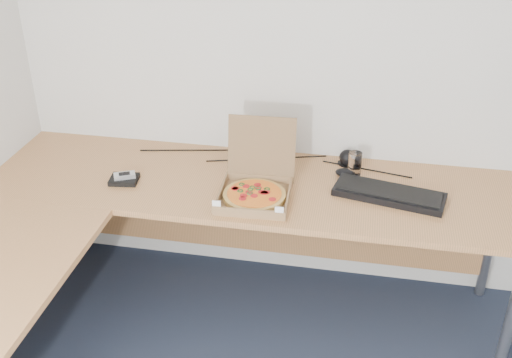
% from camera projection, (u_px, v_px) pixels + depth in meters
% --- Properties ---
extents(room_shell, '(3.50, 3.50, 2.50)m').
position_uv_depth(room_shell, '(348.00, 306.00, 1.37)').
color(room_shell, silver).
rests_on(room_shell, ground).
extents(desk, '(2.50, 2.20, 0.73)m').
position_uv_depth(desk, '(156.00, 230.00, 2.60)').
color(desk, '#BA7E49').
rests_on(desk, ground).
extents(pizza_box, '(0.31, 0.37, 0.32)m').
position_uv_depth(pizza_box, '(255.00, 190.00, 2.76)').
color(pizza_box, olive).
rests_on(pizza_box, desk).
extents(drinking_glass, '(0.07, 0.07, 0.11)m').
position_uv_depth(drinking_glass, '(355.00, 164.00, 2.94)').
color(drinking_glass, silver).
rests_on(drinking_glass, desk).
extents(keyboard, '(0.52, 0.27, 0.03)m').
position_uv_depth(keyboard, '(389.00, 194.00, 2.77)').
color(keyboard, black).
rests_on(keyboard, desk).
extents(mouse, '(0.11, 0.09, 0.03)m').
position_uv_depth(mouse, '(345.00, 172.00, 2.95)').
color(mouse, black).
rests_on(mouse, desk).
extents(wallet, '(0.14, 0.12, 0.02)m').
position_uv_depth(wallet, '(124.00, 179.00, 2.90)').
color(wallet, black).
rests_on(wallet, desk).
extents(phone, '(0.11, 0.09, 0.02)m').
position_uv_depth(phone, '(125.00, 176.00, 2.89)').
color(phone, '#B2B5BA').
rests_on(phone, wallet).
extents(dome_speaker, '(0.09, 0.09, 0.08)m').
position_uv_depth(dome_speaker, '(348.00, 157.00, 3.05)').
color(dome_speaker, black).
rests_on(dome_speaker, desk).
extents(cable_bundle, '(0.67, 0.14, 0.01)m').
position_uv_depth(cable_bundle, '(267.00, 159.00, 3.11)').
color(cable_bundle, black).
rests_on(cable_bundle, desk).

